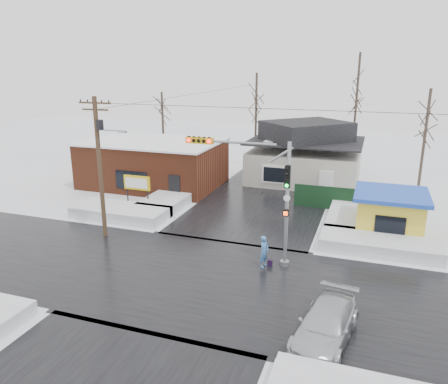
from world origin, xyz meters
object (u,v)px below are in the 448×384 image
(utility_pole, at_px, (100,160))
(kiosk, at_px, (390,213))
(pedestrian, at_px, (264,252))
(car, at_px, (326,325))
(traffic_signal, at_px, (259,185))
(marquee_sign, at_px, (137,184))

(utility_pole, distance_m, kiosk, 18.95)
(utility_pole, distance_m, pedestrian, 11.69)
(utility_pole, relative_size, pedestrian, 5.00)
(kiosk, bearing_deg, car, -100.98)
(traffic_signal, height_order, utility_pole, utility_pole)
(marquee_sign, relative_size, car, 0.52)
(utility_pole, distance_m, car, 16.89)
(utility_pole, bearing_deg, kiosk, 20.44)
(traffic_signal, bearing_deg, kiosk, 44.84)
(marquee_sign, bearing_deg, kiosk, 1.55)
(utility_pole, height_order, pedestrian, utility_pole)
(utility_pole, bearing_deg, pedestrian, -5.20)
(traffic_signal, distance_m, marquee_sign, 13.42)
(kiosk, bearing_deg, traffic_signal, -135.16)
(marquee_sign, distance_m, car, 20.42)
(utility_pole, xyz_separation_m, kiosk, (17.43, 6.49, -3.65))
(utility_pole, relative_size, car, 1.83)
(traffic_signal, xyz_separation_m, kiosk, (7.07, 7.03, -3.08))
(pedestrian, bearing_deg, car, -125.80)
(traffic_signal, height_order, pedestrian, traffic_signal)
(traffic_signal, height_order, marquee_sign, traffic_signal)
(kiosk, bearing_deg, marquee_sign, -178.45)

